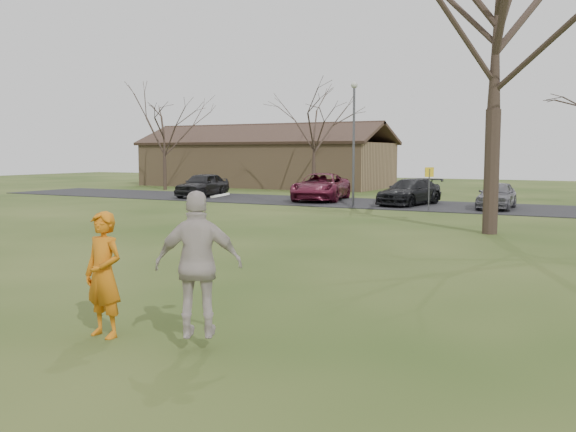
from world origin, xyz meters
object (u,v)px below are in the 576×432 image
Objects in this scene: car_2 at (321,187)px; building at (265,163)px; car_3 at (410,192)px; catching_play at (199,264)px; car_0 at (203,185)px; player_defender at (104,275)px; car_4 at (497,195)px; lamp_post at (354,128)px; big_tree at (496,23)px.

car_2 is 16.52m from building.
car_3 is 25.36m from catching_play.
car_2 is 0.27× the size of building.
car_0 is 2.15× the size of catching_play.
car_0 is at bearing 127.01° from player_defender.
catching_play reaches higher than car_2.
car_4 is at bearing 90.20° from catching_play.
catching_play reaches higher than player_defender.
car_2 is 1.19× the size of car_3.
building is (-3.17, 13.29, 1.15)m from car_0.
car_4 is 0.19× the size of building.
catching_play is at bearing -68.51° from car_3.
car_0 is at bearing 174.57° from car_2.
car_0 is 1.12× the size of car_4.
catching_play is at bearing -73.38° from lamp_post.
player_defender is at bearing -72.31° from car_3.
car_2 reaches higher than car_3.
car_0 is 0.70× the size of lamp_post.
player_defender is 25.19m from car_3.
car_4 is 24.62m from building.
lamp_post is at bearing -16.56° from car_0.
player_defender is at bearing -101.09° from big_tree.
car_0 is at bearing 178.53° from car_4.
big_tree reaches higher than car_4.
car_0 is at bearing 152.73° from big_tree.
car_2 is 0.89× the size of lamp_post.
player_defender is 1.70m from catching_play.
car_3 is at bearing 47.88° from lamp_post.
car_4 is at bearing 17.81° from lamp_post.
catching_play is 0.32× the size of lamp_post.
car_4 is 1.92× the size of catching_play.
lamp_post reaches higher than car_2.
big_tree is (8.00, -7.50, 3.03)m from lamp_post.
car_3 is 20.85m from building.
player_defender is 0.48× the size of car_4.
building is 1.47× the size of big_tree.
catching_play is (9.91, -25.57, 0.41)m from car_2.
building is (-16.20, 13.07, 1.22)m from car_3.
car_4 is at bearing -5.29° from car_0.
catching_play is (17.55, -24.72, 0.44)m from car_0.
car_2 is at bearing 112.19° from player_defender.
car_3 is at bearing 174.92° from car_4.
big_tree is (2.96, 15.10, 6.06)m from player_defender.
car_0 reaches higher than car_4.
building is at bearing 118.60° from catching_play.
car_4 is (9.82, -0.92, -0.11)m from car_2.
car_4 is 24.65m from catching_play.
catching_play is 16.14m from big_tree.
car_0 is 13.71m from building.
car_0 is 7.69m from car_2.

